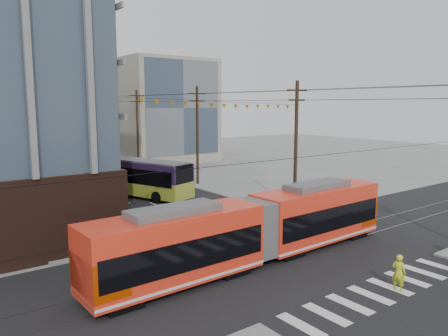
# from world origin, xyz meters

# --- Properties ---
(ground) EXTENTS (160.00, 160.00, 0.00)m
(ground) POSITION_xyz_m (0.00, 0.00, 0.00)
(ground) COLOR slate
(bg_bldg_ne_near) EXTENTS (14.00, 14.00, 16.00)m
(bg_bldg_ne_near) POSITION_xyz_m (16.00, 48.00, 8.00)
(bg_bldg_ne_near) COLOR gray
(bg_bldg_ne_near) RESTS_ON ground
(bg_bldg_ne_far) EXTENTS (16.00, 16.00, 14.00)m
(bg_bldg_ne_far) POSITION_xyz_m (18.00, 68.00, 7.00)
(bg_bldg_ne_far) COLOR #8C99A5
(bg_bldg_ne_far) RESTS_ON ground
(utility_pole_far) EXTENTS (0.30, 0.30, 11.00)m
(utility_pole_far) POSITION_xyz_m (8.50, 56.00, 5.50)
(utility_pole_far) COLOR black
(utility_pole_far) RESTS_ON ground
(streetcar) EXTENTS (20.40, 3.35, 3.92)m
(streetcar) POSITION_xyz_m (-2.30, 3.74, 1.96)
(streetcar) COLOR red
(streetcar) RESTS_ON ground
(city_bus) EXTENTS (7.02, 13.53, 3.77)m
(city_bus) POSITION_xyz_m (0.28, 25.27, 1.89)
(city_bus) COLOR #2B1C41
(city_bus) RESTS_ON ground
(parked_car_silver) EXTENTS (3.52, 5.39, 1.68)m
(parked_car_silver) POSITION_xyz_m (-5.67, 11.06, 0.84)
(parked_car_silver) COLOR #9C9C9D
(parked_car_silver) RESTS_ON ground
(parked_car_white) EXTENTS (2.39, 5.10, 1.44)m
(parked_car_white) POSITION_xyz_m (-4.99, 19.16, 0.72)
(parked_car_white) COLOR #BEB8B9
(parked_car_white) RESTS_ON ground
(parked_car_grey) EXTENTS (3.84, 5.51, 1.40)m
(parked_car_grey) POSITION_xyz_m (-5.04, 23.64, 0.70)
(parked_car_grey) COLOR #474B52
(parked_car_grey) RESTS_ON ground
(pedestrian) EXTENTS (0.56, 0.74, 1.86)m
(pedestrian) POSITION_xyz_m (0.71, -3.50, 0.93)
(pedestrian) COLOR #CFE025
(pedestrian) RESTS_ON ground
(jersey_barrier) EXTENTS (1.86, 4.16, 0.81)m
(jersey_barrier) POSITION_xyz_m (8.30, 12.12, 0.41)
(jersey_barrier) COLOR slate
(jersey_barrier) RESTS_ON ground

